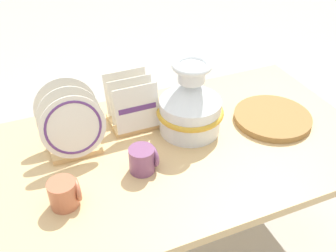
{
  "coord_description": "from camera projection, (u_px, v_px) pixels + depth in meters",
  "views": [
    {
      "loc": [
        -0.45,
        -1.08,
        1.57
      ],
      "look_at": [
        0.0,
        0.0,
        0.72
      ],
      "focal_mm": 42.0,
      "sensor_mm": 36.0,
      "label": 1
    }
  ],
  "objects": [
    {
      "name": "mug_plum_glaze",
      "position": [
        143.0,
        159.0,
        1.39
      ],
      "size": [
        0.1,
        0.09,
        0.1
      ],
      "color": "#7A4770",
      "rests_on": "display_table"
    },
    {
      "name": "ceramic_vase",
      "position": [
        190.0,
        104.0,
        1.54
      ],
      "size": [
        0.27,
        0.27,
        0.3
      ],
      "color": "silver",
      "rests_on": "display_table"
    },
    {
      "name": "mug_terracotta_glaze",
      "position": [
        65.0,
        193.0,
        1.26
      ],
      "size": [
        0.1,
        0.09,
        0.1
      ],
      "color": "#B76647",
      "rests_on": "display_table"
    },
    {
      "name": "dish_rack_round_plates",
      "position": [
        72.0,
        128.0,
        1.45
      ],
      "size": [
        0.24,
        0.2,
        0.26
      ],
      "color": "tan",
      "rests_on": "display_table"
    },
    {
      "name": "dish_rack_square_plates",
      "position": [
        132.0,
        110.0,
        1.61
      ],
      "size": [
        0.19,
        0.19,
        0.2
      ],
      "color": "tan",
      "rests_on": "display_table"
    },
    {
      "name": "ground_plane",
      "position": [
        168.0,
        248.0,
        1.87
      ],
      "size": [
        14.0,
        14.0,
        0.0
      ],
      "primitive_type": "plane",
      "color": "#B2ADA3"
    },
    {
      "name": "wicker_charger_stack",
      "position": [
        272.0,
        118.0,
        1.66
      ],
      "size": [
        0.32,
        0.32,
        0.03
      ],
      "color": "olive",
      "rests_on": "display_table"
    },
    {
      "name": "display_table",
      "position": [
        168.0,
        160.0,
        1.55
      ],
      "size": [
        1.59,
        0.85,
        0.61
      ],
      "color": "tan",
      "rests_on": "ground_plane"
    }
  ]
}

